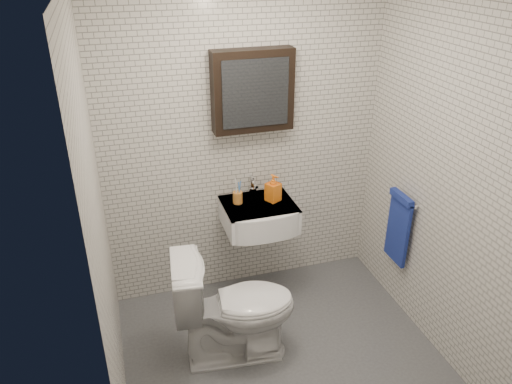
% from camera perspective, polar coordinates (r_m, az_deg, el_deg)
% --- Properties ---
extents(ground, '(2.20, 2.00, 0.01)m').
position_cam_1_polar(ground, '(3.77, 3.19, -18.31)').
color(ground, '#4B4E53').
rests_on(ground, ground).
extents(room_shell, '(2.22, 2.02, 2.51)m').
position_cam_1_polar(room_shell, '(2.92, 3.90, 2.35)').
color(room_shell, silver).
rests_on(room_shell, ground).
extents(washbasin, '(0.55, 0.50, 0.20)m').
position_cam_1_polar(washbasin, '(3.88, 0.48, -2.83)').
color(washbasin, white).
rests_on(washbasin, room_shell).
extents(faucet, '(0.06, 0.20, 0.15)m').
position_cam_1_polar(faucet, '(3.97, -0.36, 0.54)').
color(faucet, silver).
rests_on(faucet, washbasin).
extents(mirror_cabinet, '(0.60, 0.15, 0.60)m').
position_cam_1_polar(mirror_cabinet, '(3.69, -0.38, 11.48)').
color(mirror_cabinet, black).
rests_on(mirror_cabinet, room_shell).
extents(towel_rail, '(0.09, 0.30, 0.58)m').
position_cam_1_polar(towel_rail, '(3.98, 16.00, -3.66)').
color(towel_rail, silver).
rests_on(towel_rail, room_shell).
extents(toothbrush_cup, '(0.08, 0.08, 0.21)m').
position_cam_1_polar(toothbrush_cup, '(3.86, -2.11, -0.56)').
color(toothbrush_cup, '#C37B30').
rests_on(toothbrush_cup, washbasin).
extents(soap_bottle, '(0.13, 0.14, 0.22)m').
position_cam_1_polar(soap_bottle, '(3.87, 1.97, 0.48)').
color(soap_bottle, orange).
rests_on(soap_bottle, washbasin).
extents(toilet, '(0.87, 0.55, 0.84)m').
position_cam_1_polar(toilet, '(3.52, -2.41, -12.98)').
color(toilet, white).
rests_on(toilet, ground).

